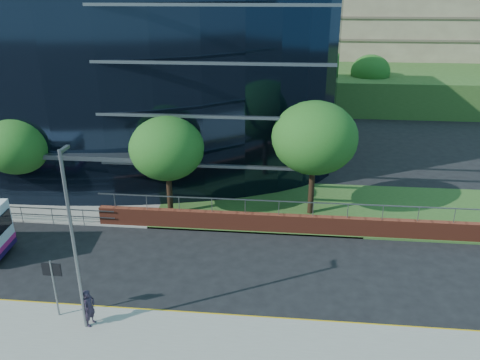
# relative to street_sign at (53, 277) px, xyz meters

# --- Properties ---
(far_forecourt) EXTENTS (50.00, 8.00, 0.10)m
(far_forecourt) POSITION_rel_street_sign_xyz_m (-10.50, 12.59, -2.10)
(far_forecourt) COLOR gray
(far_forecourt) RESTS_ON ground
(grass_verge) EXTENTS (36.00, 8.00, 0.12)m
(grass_verge) POSITION_rel_street_sign_xyz_m (19.50, 12.59, -2.09)
(grass_verge) COLOR #2D511E
(grass_verge) RESTS_ON ground
(glass_office) EXTENTS (44.00, 23.10, 16.00)m
(glass_office) POSITION_rel_street_sign_xyz_m (-8.50, 22.44, 5.85)
(glass_office) COLOR black
(glass_office) RESTS_ON ground
(retaining_wall) EXTENTS (34.00, 0.40, 2.11)m
(retaining_wall) POSITION_rel_street_sign_xyz_m (15.50, 8.89, -1.54)
(retaining_wall) COLOR maroon
(retaining_wall) RESTS_ON ground
(apartment_block) EXTENTS (60.00, 42.00, 30.00)m
(apartment_block) POSITION_rel_street_sign_xyz_m (27.50, 58.80, 8.96)
(apartment_block) COLOR #2D511E
(apartment_block) RESTS_ON ground
(street_sign) EXTENTS (0.85, 0.09, 2.80)m
(street_sign) POSITION_rel_street_sign_xyz_m (0.00, 0.00, 0.00)
(street_sign) COLOR slate
(street_sign) RESTS_ON pavement_near
(tree_far_b) EXTENTS (4.29, 4.29, 6.05)m
(tree_far_b) POSITION_rel_street_sign_xyz_m (-7.50, 11.09, 2.06)
(tree_far_b) COLOR black
(tree_far_b) RESTS_ON ground
(tree_far_c) EXTENTS (4.62, 4.62, 6.51)m
(tree_far_c) POSITION_rel_street_sign_xyz_m (2.50, 10.59, 2.39)
(tree_far_c) COLOR black
(tree_far_c) RESTS_ON ground
(tree_far_d) EXTENTS (5.28, 5.28, 7.44)m
(tree_far_d) POSITION_rel_street_sign_xyz_m (11.50, 11.59, 3.04)
(tree_far_d) COLOR black
(tree_far_d) RESTS_ON ground
(tree_dist_e) EXTENTS (4.62, 4.62, 6.51)m
(tree_dist_e) POSITION_rel_street_sign_xyz_m (19.50, 41.59, 2.39)
(tree_dist_e) COLOR black
(tree_dist_e) RESTS_ON ground
(streetlight_east) EXTENTS (0.15, 0.77, 8.00)m
(streetlight_east) POSITION_rel_street_sign_xyz_m (1.50, -0.59, 2.29)
(streetlight_east) COLOR slate
(streetlight_east) RESTS_ON pavement_near
(pedestrian) EXTENTS (0.55, 0.71, 1.72)m
(pedestrian) POSITION_rel_street_sign_xyz_m (1.68, -0.46, -1.14)
(pedestrian) COLOR #2B2030
(pedestrian) RESTS_ON pavement_near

